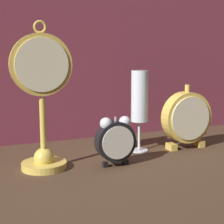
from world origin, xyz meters
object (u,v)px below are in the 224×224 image
at_px(pocket_watch_on_stand, 42,106).
at_px(champagne_flute, 140,101).
at_px(alarm_clock_twin_bell, 116,139).
at_px(mantel_clock_silver, 187,118).

xyz_separation_m(pocket_watch_on_stand, champagne_flute, (0.28, 0.05, -0.01)).
bearing_deg(alarm_clock_twin_bell, pocket_watch_on_stand, 164.41).
relative_size(pocket_watch_on_stand, alarm_clock_twin_bell, 2.84).
distance_m(pocket_watch_on_stand, alarm_clock_twin_bell, 0.19).
height_order(pocket_watch_on_stand, champagne_flute, pocket_watch_on_stand).
bearing_deg(mantel_clock_silver, champagne_flute, 168.50).
bearing_deg(champagne_flute, pocket_watch_on_stand, -169.24).
bearing_deg(alarm_clock_twin_bell, mantel_clock_silver, 15.84).
distance_m(alarm_clock_twin_bell, champagne_flute, 0.17).
xyz_separation_m(pocket_watch_on_stand, mantel_clock_silver, (0.41, 0.03, -0.06)).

